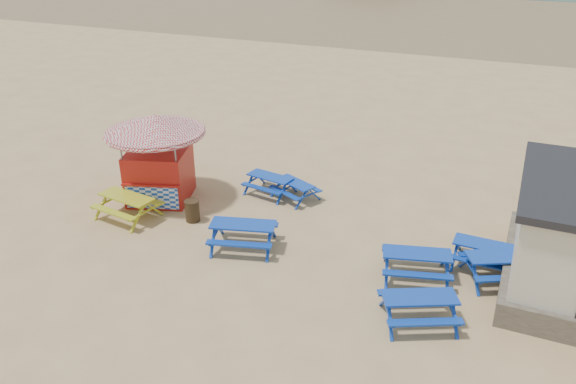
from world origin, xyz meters
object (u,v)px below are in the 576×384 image
at_px(litter_bin, 192,211).
at_px(picnic_table_yellow, 128,207).
at_px(picnic_table_blue_b, 295,190).
at_px(picnic_table_blue_a, 270,185).
at_px(ice_cream_kiosk, 157,147).

bearing_deg(litter_bin, picnic_table_yellow, -162.14).
bearing_deg(picnic_table_blue_b, picnic_table_blue_a, -154.73).
xyz_separation_m(picnic_table_yellow, ice_cream_kiosk, (0.14, 1.75, 1.60)).
distance_m(picnic_table_blue_b, litter_bin, 3.92).
xyz_separation_m(picnic_table_blue_a, litter_bin, (-1.50, -3.00, 0.03)).
distance_m(picnic_table_yellow, litter_bin, 2.26).
height_order(picnic_table_blue_a, litter_bin, litter_bin).
bearing_deg(ice_cream_kiosk, picnic_table_yellow, -113.10).
height_order(picnic_table_yellow, ice_cream_kiosk, ice_cream_kiosk).
relative_size(picnic_table_blue_b, litter_bin, 2.58).
height_order(picnic_table_blue_b, ice_cream_kiosk, ice_cream_kiosk).
bearing_deg(ice_cream_kiosk, picnic_table_blue_a, 10.44).
bearing_deg(picnic_table_yellow, ice_cream_kiosk, 93.10).
height_order(picnic_table_blue_b, litter_bin, litter_bin).
bearing_deg(picnic_table_yellow, litter_bin, 25.57).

